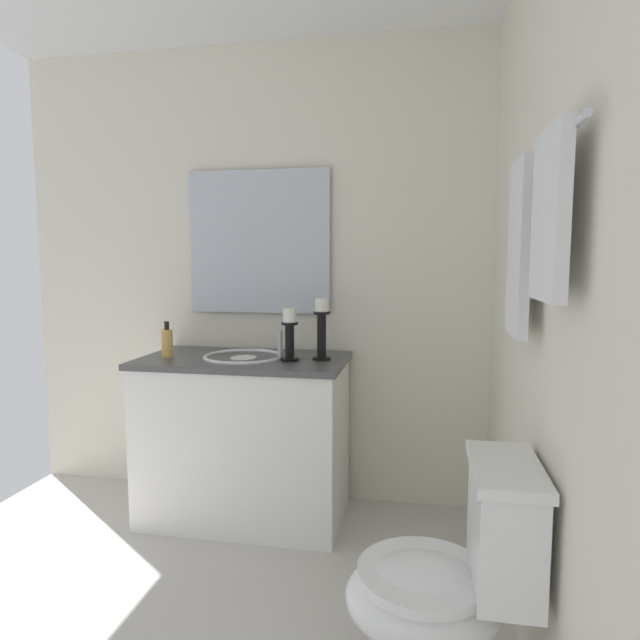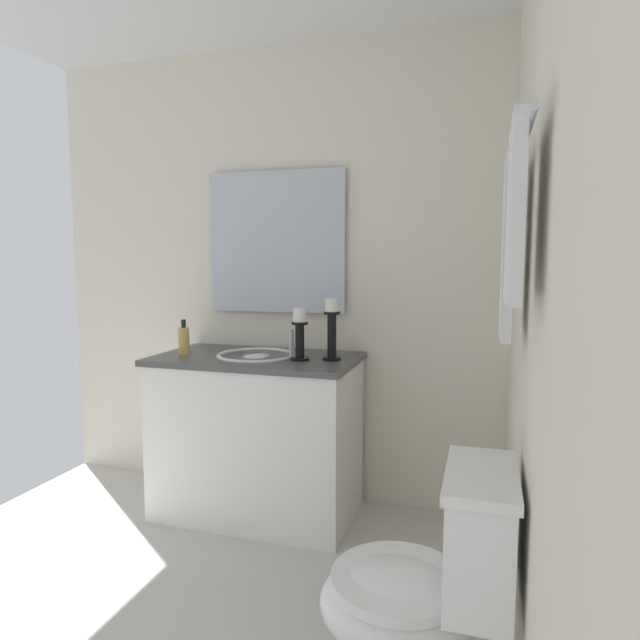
# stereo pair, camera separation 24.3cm
# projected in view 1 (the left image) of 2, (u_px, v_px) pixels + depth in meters

# --- Properties ---
(wall_back) EXTENTS (2.57, 0.04, 2.45)m
(wall_back) POSITION_uv_depth(u_px,v_px,m) (557.00, 291.00, 1.52)
(wall_back) COLOR silver
(wall_back) RESTS_ON ground
(wall_left) EXTENTS (0.04, 2.60, 2.45)m
(wall_left) POSITION_uv_depth(u_px,v_px,m) (251.00, 276.00, 3.01)
(wall_left) COLOR silver
(wall_left) RESTS_ON ground
(vanity_cabinet) EXTENTS (0.58, 1.03, 0.83)m
(vanity_cabinet) POSITION_uv_depth(u_px,v_px,m) (245.00, 437.00, 2.77)
(vanity_cabinet) COLOR white
(vanity_cabinet) RESTS_ON ground
(sink_basin) EXTENTS (0.40, 0.40, 0.24)m
(sink_basin) POSITION_uv_depth(u_px,v_px,m) (244.00, 365.00, 2.73)
(sink_basin) COLOR white
(sink_basin) RESTS_ON vanity_cabinet
(mirror) EXTENTS (0.02, 0.78, 0.76)m
(mirror) POSITION_uv_depth(u_px,v_px,m) (259.00, 242.00, 2.94)
(mirror) COLOR silver
(candle_holder_tall) EXTENTS (0.09, 0.09, 0.30)m
(candle_holder_tall) POSITION_uv_depth(u_px,v_px,m) (322.00, 328.00, 2.64)
(candle_holder_tall) COLOR black
(candle_holder_tall) RESTS_ON vanity_cabinet
(candle_holder_short) EXTENTS (0.09, 0.09, 0.25)m
(candle_holder_short) POSITION_uv_depth(u_px,v_px,m) (290.00, 334.00, 2.62)
(candle_holder_short) COLOR black
(candle_holder_short) RESTS_ON vanity_cabinet
(soap_bottle) EXTENTS (0.06, 0.06, 0.18)m
(soap_bottle) POSITION_uv_depth(u_px,v_px,m) (167.00, 342.00, 2.73)
(soap_bottle) COLOR #E5B259
(soap_bottle) RESTS_ON vanity_cabinet
(toilet) EXTENTS (0.39, 0.54, 0.75)m
(toilet) POSITION_uv_depth(u_px,v_px,m) (447.00, 588.00, 1.58)
(toilet) COLOR white
(toilet) RESTS_ON ground
(towel_bar) EXTENTS (0.82, 0.02, 0.02)m
(towel_bar) POSITION_uv_depth(u_px,v_px,m) (543.00, 153.00, 1.46)
(towel_bar) COLOR silver
(towel_near_vanity) EXTENTS (0.25, 0.03, 0.54)m
(towel_near_vanity) POSITION_uv_depth(u_px,v_px,m) (519.00, 249.00, 1.69)
(towel_near_vanity) COLOR white
(towel_near_vanity) RESTS_ON towel_bar
(towel_center) EXTENTS (0.28, 0.03, 0.40)m
(towel_center) POSITION_uv_depth(u_px,v_px,m) (550.00, 216.00, 1.28)
(towel_center) COLOR white
(towel_center) RESTS_ON towel_bar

